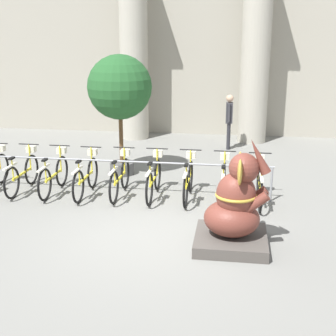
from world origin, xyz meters
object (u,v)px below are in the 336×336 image
Objects in this scene: bicycle_1 at (23,173)px; elephant_statue at (235,210)px; bicycle_7 at (223,182)px; bicycle_5 at (154,179)px; bicycle_8 at (260,184)px; bicycle_6 at (188,180)px; potted_tree at (120,90)px; bicycle_3 at (86,177)px; bicycle_2 at (54,175)px; person_pedestrian at (229,117)px; bicycle_4 at (120,177)px.

elephant_statue reaches higher than bicycle_1.
elephant_statue reaches higher than bicycle_7.
bicycle_8 is at bearing -1.66° from bicycle_5.
elephant_statue is at bearing -83.56° from bicycle_7.
potted_tree reaches higher than bicycle_6.
bicycle_8 is at bearing -0.50° from bicycle_1.
bicycle_6 is 1.50m from bicycle_8.
bicycle_3 and bicycle_7 have the same top height.
potted_tree is (1.15, 1.58, 1.71)m from bicycle_2.
person_pedestrian is at bearing 57.29° from bicycle_3.
bicycle_3 is 0.58× the size of potted_tree.
bicycle_5 is at bearing 179.41° from bicycle_7.
bicycle_2 is at bearing -128.93° from person_pedestrian.
bicycle_2 is at bearing 177.68° from bicycle_3.
elephant_statue is at bearing -65.63° from bicycle_6.
person_pedestrian is at bearing 45.79° from bicycle_1.
bicycle_5 is at bearing -108.07° from person_pedestrian.
person_pedestrian is (3.00, 4.67, 0.58)m from bicycle_3.
bicycle_8 is (0.75, -0.05, 0.00)m from bicycle_7.
potted_tree is (-3.34, 1.61, 1.71)m from bicycle_8.
potted_tree reaches higher than bicycle_8.
bicycle_2 is 1.00× the size of bicycle_7.
person_pedestrian is (1.50, 4.60, 0.58)m from bicycle_5.
potted_tree reaches higher than bicycle_3.
potted_tree is at bearing 139.89° from bicycle_6.
bicycle_1 is at bearing -179.78° from bicycle_6.
bicycle_3 is 1.00× the size of bicycle_7.
bicycle_1 is 0.91× the size of elephant_statue.
elephant_statue reaches higher than bicycle_2.
bicycle_7 is at bearing 0.32° from bicycle_2.
bicycle_5 is at bearing 2.55° from bicycle_3.
bicycle_2 and bicycle_5 have the same top height.
elephant_statue is (3.24, -2.14, 0.22)m from bicycle_3.
person_pedestrian is at bearing 71.93° from bicycle_5.
potted_tree reaches higher than bicycle_7.
elephant_statue reaches higher than bicycle_5.
bicycle_6 and bicycle_7 have the same top height.
person_pedestrian reaches higher than bicycle_8.
bicycle_2 is 1.00× the size of bicycle_8.
bicycle_3 is 5.58m from person_pedestrian.
bicycle_7 is 4.66m from person_pedestrian.
bicycle_8 is 0.58× the size of potted_tree.
bicycle_5 is 2.25m from bicycle_8.
elephant_statue is at bearing -41.35° from bicycle_4.
bicycle_3 is 1.00× the size of bicycle_5.
bicycle_2 is 0.58× the size of potted_tree.
bicycle_4 is at bearing -116.02° from person_pedestrian.
bicycle_2 is at bearing 179.64° from bicycle_8.
bicycle_2 is 0.75m from bicycle_3.
bicycle_2 is at bearing -179.40° from bicycle_6.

